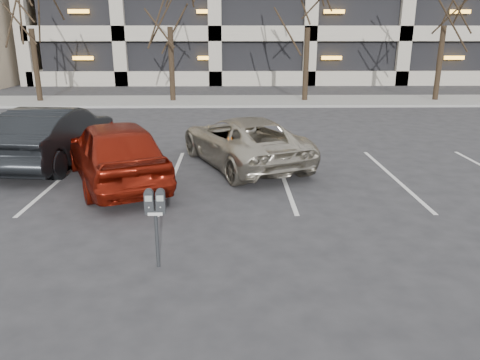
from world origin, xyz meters
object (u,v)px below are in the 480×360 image
(car_dark, at_px, (55,135))
(parking_meter, at_px, (155,209))
(suv_silver, at_px, (243,141))
(car_red, at_px, (116,151))

(car_dark, bearing_deg, parking_meter, 127.35)
(parking_meter, xyz_separation_m, suv_silver, (1.46, 5.98, -0.29))
(car_red, height_order, car_dark, car_dark)
(parking_meter, distance_m, car_dark, 7.23)
(parking_meter, distance_m, car_red, 4.63)
(suv_silver, bearing_deg, parking_meter, 53.03)
(car_red, bearing_deg, suv_silver, -175.78)
(parking_meter, bearing_deg, car_dark, 119.17)
(suv_silver, relative_size, car_dark, 1.09)
(parking_meter, relative_size, car_dark, 0.26)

